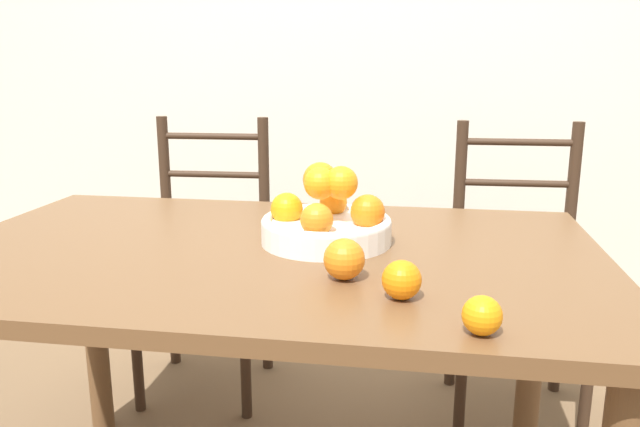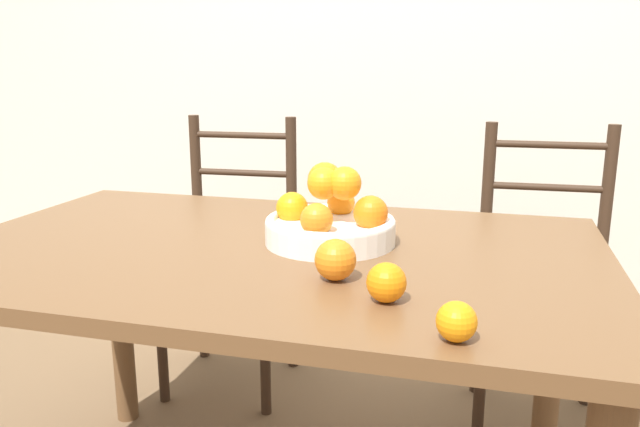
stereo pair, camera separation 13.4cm
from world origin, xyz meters
The scene contains 8 objects.
wall_back centered at (0.00, 1.49, 1.30)m, with size 8.00×0.06×2.60m.
dining_table centered at (0.00, 0.00, 0.67)m, with size 1.49×0.94×0.77m.
fruit_bowl centered at (0.13, 0.06, 0.83)m, with size 0.30×0.30×0.19m.
orange_loose_0 centered at (0.31, -0.27, 0.81)m, with size 0.07×0.07×0.07m.
orange_loose_1 centered at (0.20, -0.18, 0.81)m, with size 0.08×0.08×0.08m.
orange_loose_2 centered at (0.44, -0.40, 0.80)m, with size 0.06×0.06×0.06m.
chair_left centered at (-0.42, 0.75, 0.48)m, with size 0.44×0.42×0.99m.
chair_right centered at (0.67, 0.75, 0.48)m, with size 0.43×0.42×0.99m.
Camera 2 is at (0.47, -1.28, 1.18)m, focal length 35.00 mm.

